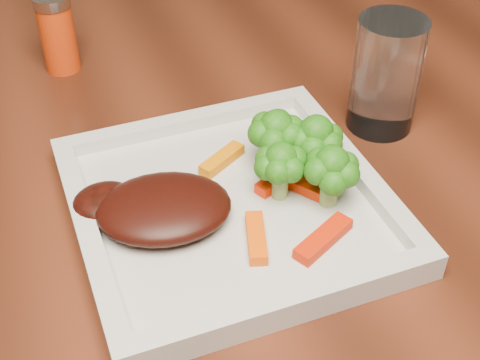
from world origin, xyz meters
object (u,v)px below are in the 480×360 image
object	(u,v)px
plate	(230,209)
drinking_glass	(386,75)
spice_shaker	(58,33)
steak	(164,208)

from	to	relation	value
plate	drinking_glass	distance (m)	0.22
plate	spice_shaker	xyz separation A→B (m)	(-0.10, 0.31, 0.04)
steak	spice_shaker	xyz separation A→B (m)	(-0.04, 0.31, 0.02)
steak	drinking_glass	size ratio (longest dim) A/B	0.97
plate	steak	size ratio (longest dim) A/B	2.32
steak	drinking_glass	distance (m)	0.27
drinking_glass	spice_shaker	bearing A→B (deg)	141.04
plate	steak	xyz separation A→B (m)	(-0.06, -0.00, 0.02)
drinking_glass	steak	bearing A→B (deg)	-163.81
steak	spice_shaker	bearing A→B (deg)	96.58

